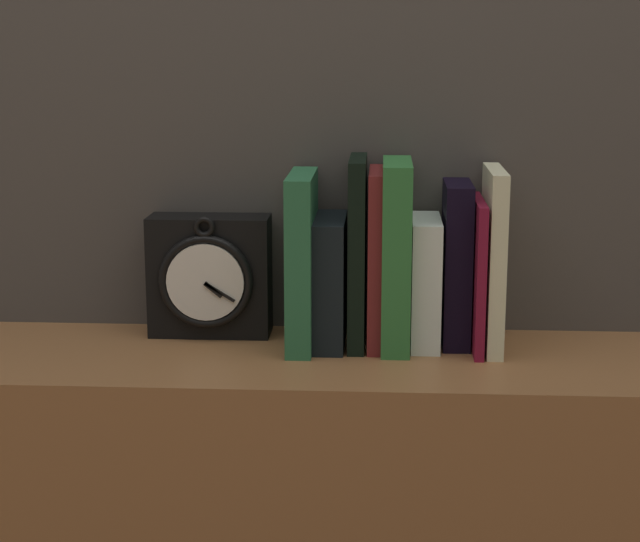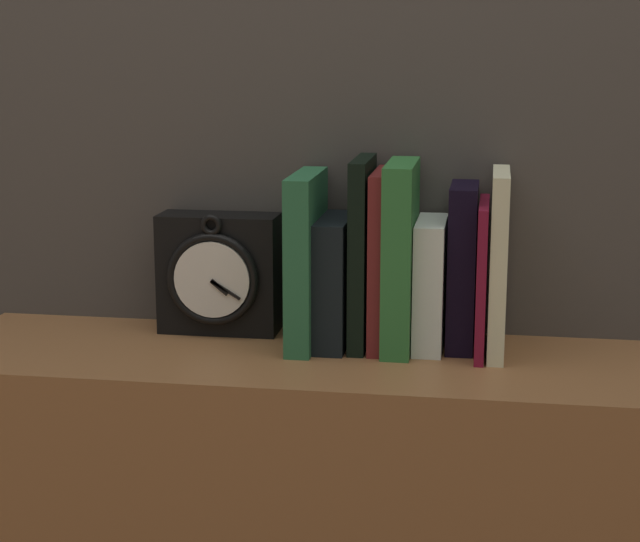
# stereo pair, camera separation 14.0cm
# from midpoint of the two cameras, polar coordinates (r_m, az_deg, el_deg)

# --- Properties ---
(wall_back) EXTENTS (6.00, 0.05, 2.60)m
(wall_back) POSITION_cam_midpoint_polar(r_m,az_deg,el_deg) (1.53, -2.30, 13.54)
(wall_back) COLOR #47423D
(wall_back) RESTS_ON ground_plane
(clock) EXTENTS (0.17, 0.08, 0.18)m
(clock) POSITION_cam_midpoint_polar(r_m,az_deg,el_deg) (1.52, -8.54, -0.30)
(clock) COLOR black
(clock) RESTS_ON bookshelf
(book_slot0_green) EXTENTS (0.03, 0.16, 0.24)m
(book_slot0_green) POSITION_cam_midpoint_polar(r_m,az_deg,el_deg) (1.45, -3.73, 0.55)
(book_slot0_green) COLOR #28673F
(book_slot0_green) RESTS_ON bookshelf
(book_slot1_black) EXTENTS (0.04, 0.14, 0.18)m
(book_slot1_black) POSITION_cam_midpoint_polar(r_m,az_deg,el_deg) (1.46, -2.19, -0.57)
(book_slot1_black) COLOR black
(book_slot1_black) RESTS_ON bookshelf
(book_slot2_black) EXTENTS (0.02, 0.14, 0.26)m
(book_slot2_black) POSITION_cam_midpoint_polar(r_m,az_deg,el_deg) (1.46, -0.74, 1.00)
(book_slot2_black) COLOR black
(book_slot2_black) RESTS_ON bookshelf
(book_slot3_maroon) EXTENTS (0.02, 0.14, 0.24)m
(book_slot3_maroon) POSITION_cam_midpoint_polar(r_m,az_deg,el_deg) (1.45, 0.22, 0.67)
(book_slot3_maroon) COLOR maroon
(book_slot3_maroon) RESTS_ON bookshelf
(book_slot4_green) EXTENTS (0.04, 0.15, 0.25)m
(book_slot4_green) POSITION_cam_midpoint_polar(r_m,az_deg,el_deg) (1.45, 1.33, 0.86)
(book_slot4_green) COLOR #2D7134
(book_slot4_green) RESTS_ON bookshelf
(book_slot5_white) EXTENTS (0.04, 0.13, 0.18)m
(book_slot5_white) POSITION_cam_midpoint_polar(r_m,az_deg,el_deg) (1.46, 2.92, -0.59)
(book_slot5_white) COLOR white
(book_slot5_white) RESTS_ON bookshelf
(book_slot6_black) EXTENTS (0.04, 0.12, 0.22)m
(book_slot6_black) POSITION_cam_midpoint_polar(r_m,az_deg,el_deg) (1.47, 4.59, 0.36)
(book_slot6_black) COLOR black
(book_slot6_black) RESTS_ON bookshelf
(book_slot7_maroon) EXTENTS (0.01, 0.15, 0.20)m
(book_slot7_maroon) POSITION_cam_midpoint_polar(r_m,az_deg,el_deg) (1.45, 5.66, -0.18)
(book_slot7_maroon) COLOR maroon
(book_slot7_maroon) RESTS_ON bookshelf
(book_slot8_cream) EXTENTS (0.02, 0.15, 0.24)m
(book_slot8_cream) POSITION_cam_midpoint_polar(r_m,az_deg,el_deg) (1.45, 6.50, 0.61)
(book_slot8_cream) COLOR beige
(book_slot8_cream) RESTS_ON bookshelf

